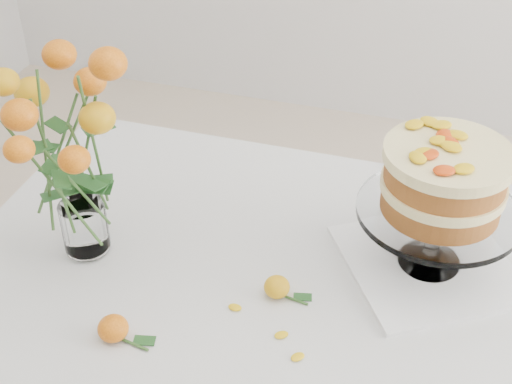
% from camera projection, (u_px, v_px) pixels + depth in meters
% --- Properties ---
extents(table, '(1.43, 0.93, 0.76)m').
position_uv_depth(table, '(309.00, 316.00, 1.41)').
color(table, tan).
rests_on(table, ground).
extents(napkin, '(0.43, 0.43, 0.01)m').
position_uv_depth(napkin, '(428.00, 264.00, 1.41)').
color(napkin, white).
rests_on(napkin, table).
extents(cake_stand, '(0.31, 0.31, 0.27)m').
position_uv_depth(cake_stand, '(443.00, 186.00, 1.30)').
color(cake_stand, silver).
rests_on(cake_stand, napkin).
extents(rose_vase, '(0.34, 0.34, 0.46)m').
position_uv_depth(rose_vase, '(68.00, 138.00, 1.29)').
color(rose_vase, silver).
rests_on(rose_vase, table).
extents(loose_rose_near, '(0.09, 0.05, 0.04)m').
position_uv_depth(loose_rose_near, '(277.00, 287.00, 1.33)').
color(loose_rose_near, orange).
rests_on(loose_rose_near, table).
extents(loose_rose_far, '(0.10, 0.05, 0.05)m').
position_uv_depth(loose_rose_far, '(113.00, 329.00, 1.24)').
color(loose_rose_far, '#BA4B09').
rests_on(loose_rose_far, table).
extents(stray_petal_a, '(0.03, 0.02, 0.00)m').
position_uv_depth(stray_petal_a, '(235.00, 308.00, 1.31)').
color(stray_petal_a, yellow).
rests_on(stray_petal_a, table).
extents(stray_petal_b, '(0.03, 0.02, 0.00)m').
position_uv_depth(stray_petal_b, '(281.00, 335.00, 1.26)').
color(stray_petal_b, yellow).
rests_on(stray_petal_b, table).
extents(stray_petal_c, '(0.03, 0.02, 0.00)m').
position_uv_depth(stray_petal_c, '(298.00, 357.00, 1.22)').
color(stray_petal_c, yellow).
rests_on(stray_petal_c, table).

